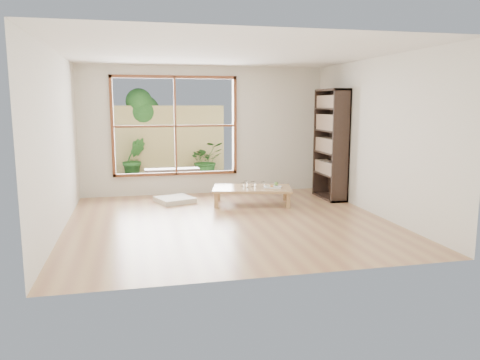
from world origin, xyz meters
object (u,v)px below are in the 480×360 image
at_px(low_table, 252,189).
at_px(bookshelf, 331,144).
at_px(garden_bench, 172,171).
at_px(food_tray, 273,186).

height_order(low_table, bookshelf, bookshelf).
xyz_separation_m(low_table, garden_bench, (-1.29, 2.19, 0.07)).
xyz_separation_m(bookshelf, garden_bench, (-2.93, 1.99, -0.71)).
bearing_deg(garden_bench, low_table, -59.65).
height_order(low_table, food_tray, food_tray).
height_order(low_table, garden_bench, garden_bench).
xyz_separation_m(low_table, food_tray, (0.39, -0.09, 0.06)).
distance_m(bookshelf, food_tray, 1.47).
bearing_deg(food_tray, garden_bench, 149.63).
distance_m(low_table, food_tray, 0.40).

